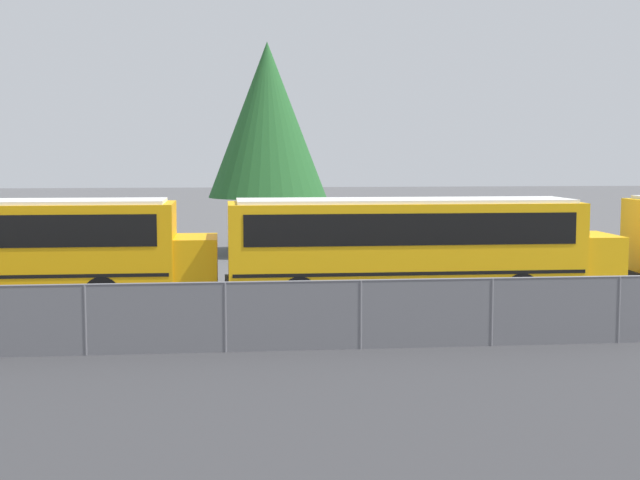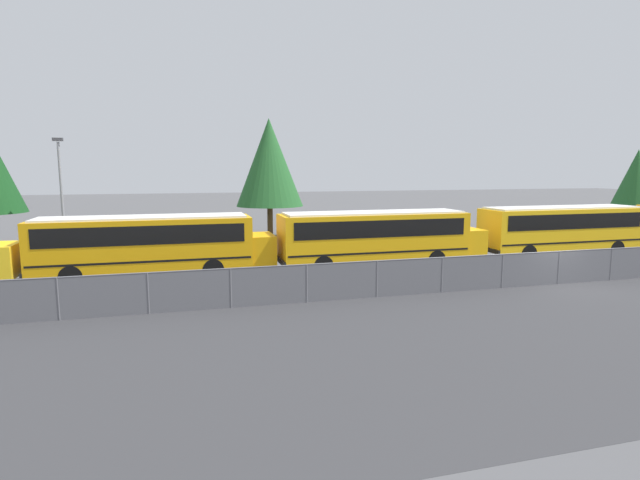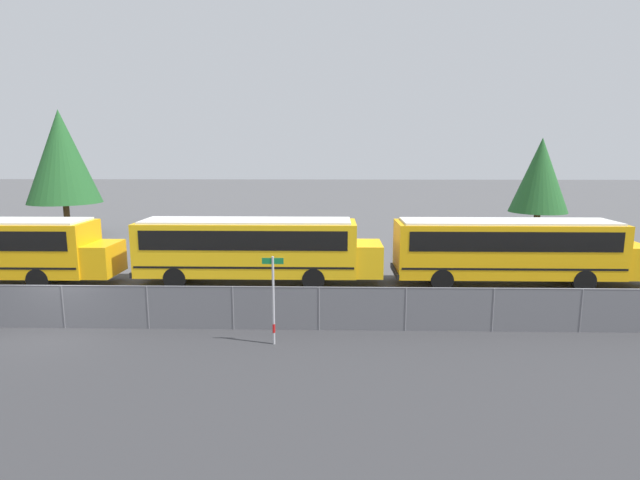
{
  "view_description": "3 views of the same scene",
  "coord_description": "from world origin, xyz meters",
  "px_view_note": "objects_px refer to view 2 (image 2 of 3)",
  "views": [
    {
      "loc": [
        -12.28,
        -19.81,
        4.45
      ],
      "look_at": [
        -9.46,
        6.34,
        1.9
      ],
      "focal_mm": 50.0,
      "sensor_mm": 36.0,
      "label": 1
    },
    {
      "loc": [
        -17.08,
        -19.32,
        5.41
      ],
      "look_at": [
        -10.08,
        5.93,
        1.7
      ],
      "focal_mm": 28.0,
      "sensor_mm": 36.0,
      "label": 2
    },
    {
      "loc": [
        9.65,
        -17.02,
        6.29
      ],
      "look_at": [
        9.11,
        6.24,
        2.18
      ],
      "focal_mm": 28.0,
      "sensor_mm": 36.0,
      "label": 3
    }
  ],
  "objects_px": {
    "school_bus_3": "(378,234)",
    "tree_2": "(269,163)",
    "school_bus_2": "(150,241)",
    "school_bus_4": "(564,227)",
    "tree_1": "(637,177)",
    "light_pole": "(61,191)"
  },
  "relations": [
    {
      "from": "tree_1",
      "to": "tree_2",
      "type": "height_order",
      "value": "tree_2"
    },
    {
      "from": "school_bus_3",
      "to": "light_pole",
      "type": "distance_m",
      "value": 19.93
    },
    {
      "from": "tree_1",
      "to": "tree_2",
      "type": "xyz_separation_m",
      "value": [
        -34.43,
        1.81,
        1.24
      ]
    },
    {
      "from": "school_bus_3",
      "to": "school_bus_4",
      "type": "xyz_separation_m",
      "value": [
        12.62,
        0.37,
        0.0
      ]
    },
    {
      "from": "tree_1",
      "to": "tree_2",
      "type": "distance_m",
      "value": 34.5
    },
    {
      "from": "school_bus_3",
      "to": "tree_2",
      "type": "relative_size",
      "value": 1.25
    },
    {
      "from": "school_bus_3",
      "to": "tree_2",
      "type": "distance_m",
      "value": 14.91
    },
    {
      "from": "school_bus_2",
      "to": "tree_2",
      "type": "xyz_separation_m",
      "value": [
        8.33,
        13.36,
        4.06
      ]
    },
    {
      "from": "light_pole",
      "to": "tree_1",
      "type": "xyz_separation_m",
      "value": [
        48.41,
        2.93,
        0.64
      ]
    },
    {
      "from": "school_bus_3",
      "to": "light_pole",
      "type": "xyz_separation_m",
      "value": [
        -17.57,
        9.15,
        2.18
      ]
    },
    {
      "from": "school_bus_3",
      "to": "school_bus_2",
      "type": "bearing_deg",
      "value": 177.47
    },
    {
      "from": "light_pole",
      "to": "tree_2",
      "type": "bearing_deg",
      "value": 18.73
    },
    {
      "from": "school_bus_3",
      "to": "tree_1",
      "type": "xyz_separation_m",
      "value": [
        30.84,
        12.08,
        2.82
      ]
    },
    {
      "from": "light_pole",
      "to": "school_bus_3",
      "type": "bearing_deg",
      "value": -27.51
    },
    {
      "from": "school_bus_4",
      "to": "light_pole",
      "type": "height_order",
      "value": "light_pole"
    },
    {
      "from": "tree_2",
      "to": "school_bus_2",
      "type": "bearing_deg",
      "value": -121.92
    },
    {
      "from": "school_bus_2",
      "to": "school_bus_3",
      "type": "distance_m",
      "value": 11.93
    },
    {
      "from": "school_bus_2",
      "to": "light_pole",
      "type": "xyz_separation_m",
      "value": [
        -5.65,
        8.62,
        2.18
      ]
    },
    {
      "from": "school_bus_2",
      "to": "school_bus_4",
      "type": "height_order",
      "value": "same"
    },
    {
      "from": "school_bus_2",
      "to": "light_pole",
      "type": "relative_size",
      "value": 1.59
    },
    {
      "from": "school_bus_3",
      "to": "tree_1",
      "type": "distance_m",
      "value": 33.24
    },
    {
      "from": "school_bus_2",
      "to": "tree_2",
      "type": "relative_size",
      "value": 1.25
    }
  ]
}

